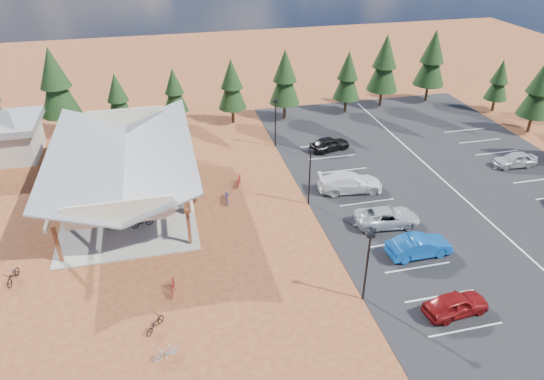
% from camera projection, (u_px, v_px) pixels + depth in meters
% --- Properties ---
extents(ground, '(140.00, 140.00, 0.00)m').
position_uv_depth(ground, '(256.00, 224.00, 39.00)').
color(ground, maroon).
rests_on(ground, ground).
extents(asphalt_lot, '(27.00, 44.00, 0.04)m').
position_uv_depth(asphalt_lot, '(443.00, 180.00, 45.22)').
color(asphalt_lot, black).
rests_on(asphalt_lot, ground).
extents(concrete_pad, '(10.60, 18.60, 0.10)m').
position_uv_depth(concrete_pad, '(130.00, 195.00, 42.85)').
color(concrete_pad, gray).
rests_on(concrete_pad, ground).
extents(bike_pavilion, '(11.65, 19.40, 4.97)m').
position_uv_depth(bike_pavilion, '(123.00, 157.00, 40.94)').
color(bike_pavilion, '#592319').
rests_on(bike_pavilion, concrete_pad).
extents(lamp_post_0, '(0.50, 0.25, 5.14)m').
position_uv_depth(lamp_post_0, '(367.00, 263.00, 30.11)').
color(lamp_post_0, black).
rests_on(lamp_post_0, ground).
extents(lamp_post_1, '(0.50, 0.25, 5.14)m').
position_uv_depth(lamp_post_1, '(310.00, 174.00, 40.18)').
color(lamp_post_1, black).
rests_on(lamp_post_1, ground).
extents(lamp_post_2, '(0.50, 0.25, 5.14)m').
position_uv_depth(lamp_post_2, '(275.00, 120.00, 50.25)').
color(lamp_post_2, black).
rests_on(lamp_post_2, ground).
extents(trash_bin_0, '(0.60, 0.60, 0.90)m').
position_uv_depth(trash_bin_0, '(187.00, 208.00, 40.31)').
color(trash_bin_0, '#482819').
rests_on(trash_bin_0, ground).
extents(trash_bin_1, '(0.60, 0.60, 0.90)m').
position_uv_depth(trash_bin_1, '(194.00, 196.00, 41.93)').
color(trash_bin_1, '#482819').
rests_on(trash_bin_1, ground).
extents(pine_1, '(4.18, 4.18, 9.74)m').
position_uv_depth(pine_1, '(55.00, 83.00, 51.46)').
color(pine_1, '#382314').
rests_on(pine_1, ground).
extents(pine_2, '(2.97, 2.97, 6.92)m').
position_uv_depth(pine_2, '(118.00, 98.00, 52.48)').
color(pine_2, '#382314').
rests_on(pine_2, ground).
extents(pine_3, '(2.85, 2.85, 6.63)m').
position_uv_depth(pine_3, '(174.00, 90.00, 55.08)').
color(pine_3, '#382314').
rests_on(pine_3, ground).
extents(pine_4, '(3.26, 3.26, 7.59)m').
position_uv_depth(pine_4, '(232.00, 85.00, 55.05)').
color(pine_4, '#382314').
rests_on(pine_4, ground).
extents(pine_5, '(3.59, 3.59, 8.35)m').
position_uv_depth(pine_5, '(285.00, 77.00, 55.84)').
color(pine_5, '#382314').
rests_on(pine_5, ground).
extents(pine_6, '(3.27, 3.27, 7.61)m').
position_uv_depth(pine_6, '(348.00, 76.00, 57.88)').
color(pine_6, '#382314').
rests_on(pine_6, ground).
extents(pine_7, '(3.88, 3.88, 9.03)m').
position_uv_depth(pine_7, '(385.00, 63.00, 59.31)').
color(pine_7, '#382314').
rests_on(pine_7, ground).
extents(pine_8, '(3.93, 3.93, 9.16)m').
position_uv_depth(pine_8, '(432.00, 58.00, 60.95)').
color(pine_8, '#382314').
rests_on(pine_8, ground).
extents(pine_12, '(3.55, 3.55, 8.28)m').
position_uv_depth(pine_12, '(540.00, 89.00, 52.45)').
color(pine_12, '#382314').
rests_on(pine_12, ground).
extents(pine_13, '(2.77, 2.77, 6.44)m').
position_uv_depth(pine_13, '(499.00, 80.00, 58.71)').
color(pine_13, '#382314').
rests_on(pine_13, ground).
extents(bike_0, '(1.97, 1.08, 0.98)m').
position_uv_depth(bike_0, '(115.00, 222.00, 38.24)').
color(bike_0, black).
rests_on(bike_0, concrete_pad).
extents(bike_1, '(1.54, 0.75, 0.89)m').
position_uv_depth(bike_1, '(106.00, 211.00, 39.74)').
color(bike_1, gray).
rests_on(bike_1, concrete_pad).
extents(bike_2, '(1.74, 1.10, 0.86)m').
position_uv_depth(bike_2, '(115.00, 173.00, 45.38)').
color(bike_2, navy).
rests_on(bike_2, concrete_pad).
extents(bike_3, '(1.85, 0.55, 1.11)m').
position_uv_depth(bike_3, '(109.00, 165.00, 46.50)').
color(bike_3, maroon).
rests_on(bike_3, concrete_pad).
extents(bike_4, '(1.79, 0.92, 0.89)m').
position_uv_depth(bike_4, '(142.00, 222.00, 38.32)').
color(bike_4, black).
rests_on(bike_4, concrete_pad).
extents(bike_5, '(1.65, 0.68, 0.96)m').
position_uv_depth(bike_5, '(149.00, 190.00, 42.62)').
color(bike_5, gray).
rests_on(bike_5, concrete_pad).
extents(bike_6, '(1.84, 1.13, 0.91)m').
position_uv_depth(bike_6, '(163.00, 179.00, 44.33)').
color(bike_6, navy).
rests_on(bike_6, concrete_pad).
extents(bike_7, '(1.58, 0.88, 0.92)m').
position_uv_depth(bike_7, '(163.00, 150.00, 49.53)').
color(bike_7, maroon).
rests_on(bike_7, concrete_pad).
extents(bike_8, '(0.97, 1.96, 0.98)m').
position_uv_depth(bike_8, '(13.00, 276.00, 32.84)').
color(bike_8, black).
rests_on(bike_8, ground).
extents(bike_11, '(0.71, 1.76, 1.03)m').
position_uv_depth(bike_11, '(173.00, 286.00, 31.92)').
color(bike_11, maroon).
rests_on(bike_11, ground).
extents(bike_12, '(1.48, 1.66, 0.87)m').
position_uv_depth(bike_12, '(155.00, 324.00, 29.11)').
color(bike_12, black).
rests_on(bike_12, ground).
extents(bike_13, '(1.57, 0.90, 0.91)m').
position_uv_depth(bike_13, '(166.00, 352.00, 27.23)').
color(bike_13, '#9D9FA6').
rests_on(bike_13, ground).
extents(bike_14, '(0.86, 1.97, 1.01)m').
position_uv_depth(bike_14, '(227.00, 196.00, 41.79)').
color(bike_14, navy).
rests_on(bike_14, ground).
extents(bike_15, '(1.04, 1.85, 1.07)m').
position_uv_depth(bike_15, '(239.00, 180.00, 44.21)').
color(bike_15, maroon).
rests_on(bike_15, ground).
extents(bike_16, '(1.67, 1.01, 0.83)m').
position_uv_depth(bike_16, '(187.00, 202.00, 41.18)').
color(bike_16, black).
rests_on(bike_16, ground).
extents(car_0, '(4.40, 2.15, 1.44)m').
position_uv_depth(car_0, '(456.00, 304.00, 30.11)').
color(car_0, maroon).
rests_on(car_0, asphalt_lot).
extents(car_1, '(4.85, 1.82, 1.58)m').
position_uv_depth(car_1, '(419.00, 246.00, 35.14)').
color(car_1, '#0D499C').
rests_on(car_1, asphalt_lot).
extents(car_2, '(5.39, 2.90, 1.44)m').
position_uv_depth(car_2, '(387.00, 217.00, 38.54)').
color(car_2, '#ABAEB4').
rests_on(car_2, asphalt_lot).
extents(car_3, '(6.01, 3.06, 1.67)m').
position_uv_depth(car_3, '(350.00, 182.00, 43.16)').
color(car_3, white).
rests_on(car_3, asphalt_lot).
extents(car_4, '(4.52, 2.56, 1.45)m').
position_uv_depth(car_4, '(330.00, 144.00, 50.45)').
color(car_4, black).
rests_on(car_4, asphalt_lot).
extents(car_8, '(4.23, 1.86, 1.42)m').
position_uv_depth(car_8, '(515.00, 160.00, 47.32)').
color(car_8, '#A3A7AA').
rests_on(car_8, asphalt_lot).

